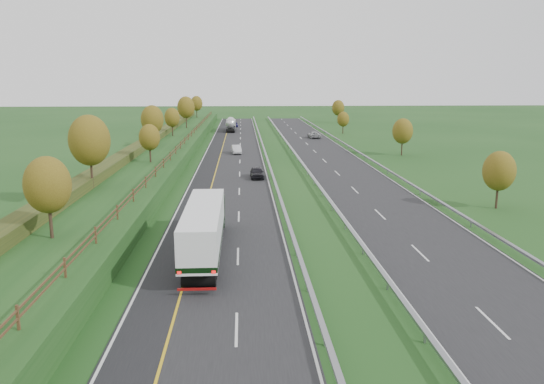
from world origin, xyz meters
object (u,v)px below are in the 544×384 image
(box_lorry, at_px, (205,226))
(car_oncoming, at_px, (314,135))
(car_small_far, at_px, (235,125))
(car_silver_mid, at_px, (236,149))
(car_dark_near, at_px, (257,173))
(road_tanker, at_px, (231,124))

(box_lorry, relative_size, car_oncoming, 3.09)
(car_small_far, bearing_deg, car_oncoming, -59.94)
(box_lorry, distance_m, car_oncoming, 85.60)
(car_silver_mid, bearing_deg, car_oncoming, 49.66)
(car_small_far, bearing_deg, car_dark_near, -87.97)
(box_lorry, xyz_separation_m, car_dark_near, (4.85, 32.50, -1.54))
(road_tanker, distance_m, car_small_far, 12.79)
(road_tanker, relative_size, car_small_far, 2.47)
(car_small_far, bearing_deg, box_lorry, -91.19)
(box_lorry, relative_size, road_tanker, 1.45)
(box_lorry, relative_size, car_silver_mid, 3.56)
(box_lorry, distance_m, car_small_far, 114.61)
(road_tanker, distance_m, car_silver_mid, 44.25)
(road_tanker, bearing_deg, car_dark_near, -85.93)
(car_small_far, relative_size, car_oncoming, 0.86)
(box_lorry, relative_size, car_dark_near, 3.68)
(box_lorry, xyz_separation_m, car_small_far, (0.83, 114.59, -1.63))
(box_lorry, xyz_separation_m, road_tanker, (-0.09, 101.89, -0.47))
(road_tanker, xyz_separation_m, car_silver_mid, (1.91, -44.20, -1.07))
(car_silver_mid, relative_size, car_small_far, 1.01)
(road_tanker, relative_size, car_oncoming, 2.13)
(box_lorry, relative_size, car_small_far, 3.58)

